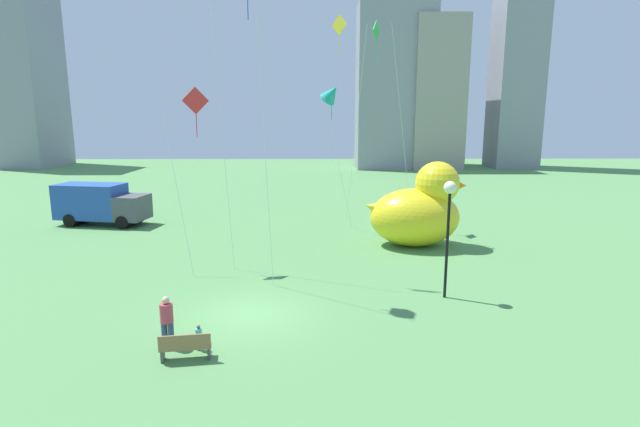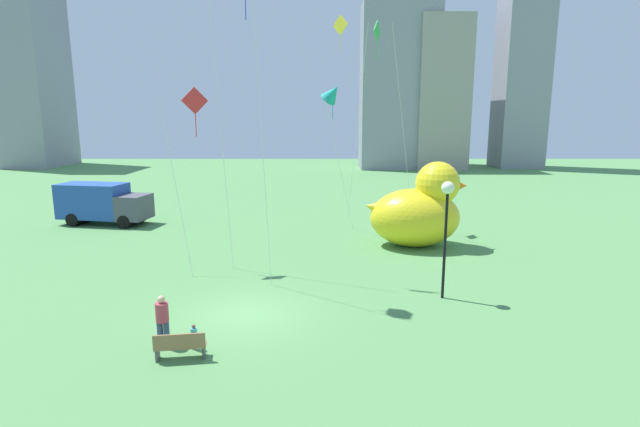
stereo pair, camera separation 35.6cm
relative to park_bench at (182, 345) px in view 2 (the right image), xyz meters
The scene contains 12 objects.
ground_plane 3.89m from the park_bench, 66.89° to the left, with size 140.00×140.00×0.00m, color #548C4E.
park_bench is the anchor object (origin of this frame).
person_adult 1.35m from the park_bench, 130.65° to the left, with size 0.42×0.42×1.73m.
person_child 0.73m from the park_bench, 69.18° to the left, with size 0.21×0.21×0.86m.
giant_inflatable_duck 17.01m from the park_bench, 53.71° to the left, with size 5.95×3.82×4.93m.
lamppost 11.33m from the park_bench, 29.19° to the left, with size 0.51×0.51×4.90m.
box_truck 22.40m from the park_bench, 119.09° to the left, with size 6.54×3.35×2.85m.
city_skyline 60.99m from the park_bench, 87.53° to the left, with size 78.85×12.17×34.00m.
kite_teal 21.10m from the park_bench, 74.52° to the left, with size 2.37×2.34×9.70m.
kite_green 23.35m from the park_bench, 66.34° to the left, with size 3.14×3.44×13.40m.
kite_red 12.28m from the park_bench, 99.80° to the left, with size 2.28×1.98×8.80m.
kite_yellow 23.75m from the park_bench, 73.55° to the left, with size 2.23×2.50×13.92m.
Camera 2 is at (2.82, -17.55, 7.42)m, focal length 27.40 mm.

